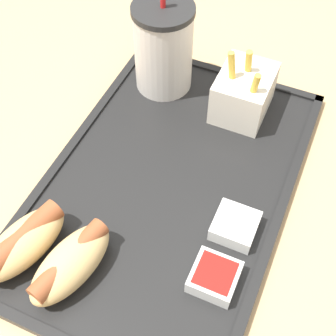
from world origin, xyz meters
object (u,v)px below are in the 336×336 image
(fries_carton, at_px, (243,93))
(sauce_cup_mayo, at_px, (235,225))
(soda_cup, at_px, (163,48))
(sauce_cup_ketchup, at_px, (215,277))
(hot_dog_near, at_px, (71,263))
(hot_dog_far, at_px, (23,242))

(fries_carton, bearing_deg, sauce_cup_mayo, -163.69)
(soda_cup, relative_size, sauce_cup_ketchup, 3.32)
(fries_carton, xyz_separation_m, sauce_cup_mayo, (-0.19, -0.06, -0.02))
(sauce_cup_mayo, height_order, sauce_cup_ketchup, same)
(hot_dog_near, distance_m, fries_carton, 0.33)
(soda_cup, xyz_separation_m, hot_dog_far, (-0.32, 0.03, -0.04))
(soda_cup, distance_m, sauce_cup_ketchup, 0.33)
(soda_cup, bearing_deg, hot_dog_far, 175.27)
(hot_dog_near, height_order, fries_carton, fries_carton)
(sauce_cup_mayo, distance_m, sauce_cup_ketchup, 0.07)
(hot_dog_far, height_order, fries_carton, fries_carton)
(hot_dog_near, xyz_separation_m, fries_carton, (0.32, -0.09, 0.01))
(hot_dog_near, distance_m, sauce_cup_mayo, 0.19)
(soda_cup, bearing_deg, sauce_cup_mayo, -137.71)
(hot_dog_far, relative_size, fries_carton, 1.16)
(hot_dog_far, bearing_deg, sauce_cup_ketchup, -75.55)
(soda_cup, distance_m, hot_dog_near, 0.33)
(soda_cup, height_order, hot_dog_far, soda_cup)
(sauce_cup_mayo, bearing_deg, hot_dog_near, 130.03)
(sauce_cup_mayo, bearing_deg, fries_carton, 16.31)
(fries_carton, height_order, sauce_cup_ketchup, fries_carton)
(hot_dog_far, bearing_deg, fries_carton, -25.67)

